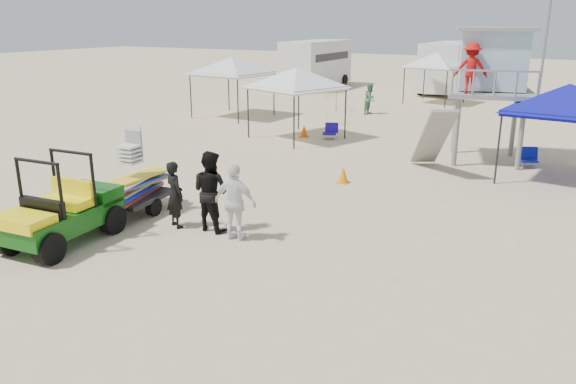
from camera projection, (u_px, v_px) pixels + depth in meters
The scene contains 21 objects.
ground at pixel (179, 305), 9.68m from camera, with size 140.00×140.00×0.00m, color beige.
utility_cart at pixel (58, 204), 12.06m from camera, with size 1.47×2.66×1.95m.
surf_trailer at pixel (135, 183), 14.05m from camera, with size 1.32×2.24×1.94m.
man_left at pixel (175, 194), 13.10m from camera, with size 0.58×0.38×1.59m, color black.
man_mid at pixel (211, 191), 12.88m from camera, with size 0.91×0.71×1.88m, color black.
man_right at pixel (235, 203), 12.30m from camera, with size 1.02×0.42×1.73m, color white.
lifeguard_tower at pixel (491, 65), 18.69m from camera, with size 3.30×3.30×4.36m.
canopy_blue at pixel (569, 89), 16.30m from camera, with size 3.37×3.37×3.33m.
canopy_white_a at pixel (297, 71), 22.39m from camera, with size 3.80×3.80×3.28m.
canopy_white_b at pixel (232, 60), 27.55m from camera, with size 3.35×3.35×3.34m.
canopy_white_c at pixel (437, 55), 31.96m from camera, with size 3.19×3.19×3.30m.
umbrella_a at pixel (336, 96), 29.61m from camera, with size 1.75×1.79×1.61m, color red.
umbrella_b at pixel (328, 107), 25.98m from camera, with size 1.80×1.84×1.66m, color yellow.
cone_near at pixel (343, 175), 16.80m from camera, with size 0.34×0.34×0.50m, color orange.
cone_far at pixel (304, 131), 23.34m from camera, with size 0.34×0.34×0.50m, color #ED4E07.
beach_chair_a at pixel (330, 131), 23.05m from camera, with size 0.69×0.76×0.64m.
beach_chair_b at pixel (528, 157), 18.70m from camera, with size 0.70×0.78×0.64m.
rv_far_left at pixel (316, 62), 39.79m from camera, with size 2.64×6.80×3.25m.
rv_mid_left at pixel (449, 65), 36.91m from camera, with size 2.65×6.50×3.25m.
light_pole_left at pixel (547, 33), 29.74m from camera, with size 0.14×0.14×8.00m, color slate.
distant_beachgoers at pixel (452, 118), 23.16m from camera, with size 11.68×9.33×1.58m.
Camera 1 is at (5.82, -6.70, 4.72)m, focal length 35.00 mm.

